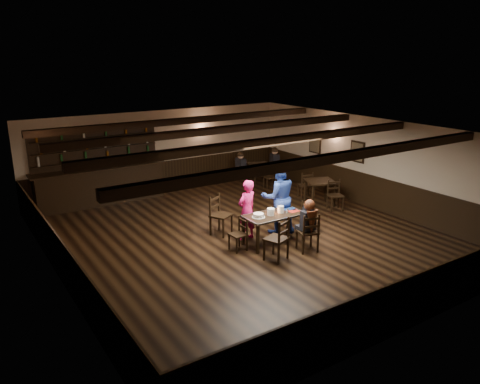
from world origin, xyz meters
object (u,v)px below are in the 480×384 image
chair_near_left (280,236)px  bar_counter (100,181)px  chair_near_right (309,230)px  man_blue (278,197)px  cake (258,216)px  dining_table (274,218)px  woman_pink (247,210)px

chair_near_left → bar_counter: bar_counter is taller
chair_near_right → man_blue: 1.48m
bar_counter → cake: bearing=-69.0°
chair_near_right → bar_counter: 6.98m
cake → bar_counter: size_ratio=0.08×
dining_table → bar_counter: 6.04m
dining_table → man_blue: 0.82m
chair_near_left → cake: bearing=86.9°
man_blue → woman_pink: bearing=18.4°
man_blue → bar_counter: bearing=-37.8°
man_blue → bar_counter: bar_counter is taller
bar_counter → chair_near_right: bearing=-65.4°
dining_table → woman_pink: woman_pink is taller
dining_table → cake: 0.47m
chair_near_left → chair_near_right: size_ratio=1.06×
chair_near_right → cake: bearing=132.6°
chair_near_right → cake: (-0.82, 0.89, 0.24)m
dining_table → chair_near_right: 0.95m
dining_table → chair_near_left: chair_near_left is taller
woman_pink → chair_near_right: bearing=105.0°
woman_pink → man_blue: (0.95, -0.03, 0.18)m
chair_near_left → woman_pink: size_ratio=0.65×
man_blue → chair_near_right: bearing=102.9°
chair_near_right → bar_counter: bar_counter is taller
dining_table → woman_pink: 0.71m
dining_table → man_blue: man_blue is taller
man_blue → bar_counter: size_ratio=0.47×
cake → chair_near_right: bearing=-47.4°
chair_near_right → bar_counter: bearing=114.6°
dining_table → bar_counter: bearing=114.9°
chair_near_right → man_blue: (0.18, 1.42, 0.39)m
woman_pink → cake: bearing=72.3°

